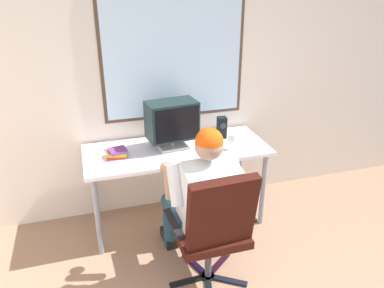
{
  "coord_description": "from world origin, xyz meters",
  "views": [
    {
      "loc": [
        -0.69,
        -0.48,
        2.09
      ],
      "look_at": [
        0.05,
        1.96,
        0.94
      ],
      "focal_mm": 35.09,
      "sensor_mm": 36.0,
      "label": 1
    }
  ],
  "objects_px": {
    "desk_speaker": "(222,127)",
    "desk": "(177,156)",
    "person_seated": "(202,196)",
    "office_chair": "(215,225)",
    "crt_monitor": "(172,121)",
    "book_stack": "(117,153)",
    "wine_glass": "(232,139)"
  },
  "relations": [
    {
      "from": "desk_speaker",
      "to": "book_stack",
      "type": "distance_m",
      "value": 0.97
    },
    {
      "from": "book_stack",
      "to": "office_chair",
      "type": "bearing_deg",
      "value": -57.74
    },
    {
      "from": "wine_glass",
      "to": "book_stack",
      "type": "distance_m",
      "value": 0.96
    },
    {
      "from": "desk_speaker",
      "to": "book_stack",
      "type": "bearing_deg",
      "value": -172.03
    },
    {
      "from": "desk_speaker",
      "to": "crt_monitor",
      "type": "bearing_deg",
      "value": -171.27
    },
    {
      "from": "crt_monitor",
      "to": "office_chair",
      "type": "bearing_deg",
      "value": -86.52
    },
    {
      "from": "person_seated",
      "to": "crt_monitor",
      "type": "height_order",
      "value": "person_seated"
    },
    {
      "from": "office_chair",
      "to": "wine_glass",
      "type": "bearing_deg",
      "value": 60.55
    },
    {
      "from": "office_chair",
      "to": "desk",
      "type": "bearing_deg",
      "value": 92.03
    },
    {
      "from": "person_seated",
      "to": "desk_speaker",
      "type": "bearing_deg",
      "value": 59.51
    },
    {
      "from": "person_seated",
      "to": "wine_glass",
      "type": "distance_m",
      "value": 0.66
    },
    {
      "from": "office_chair",
      "to": "crt_monitor",
      "type": "height_order",
      "value": "crt_monitor"
    },
    {
      "from": "desk",
      "to": "wine_glass",
      "type": "xyz_separation_m",
      "value": [
        0.44,
        -0.15,
        0.17
      ]
    },
    {
      "from": "book_stack",
      "to": "desk",
      "type": "bearing_deg",
      "value": 2.75
    },
    {
      "from": "person_seated",
      "to": "crt_monitor",
      "type": "relative_size",
      "value": 2.74
    },
    {
      "from": "desk",
      "to": "office_chair",
      "type": "relative_size",
      "value": 1.61
    },
    {
      "from": "wine_glass",
      "to": "desk_speaker",
      "type": "distance_m",
      "value": 0.26
    },
    {
      "from": "desk",
      "to": "person_seated",
      "type": "bearing_deg",
      "value": -87.99
    },
    {
      "from": "crt_monitor",
      "to": "book_stack",
      "type": "relative_size",
      "value": 2.42
    },
    {
      "from": "wine_glass",
      "to": "book_stack",
      "type": "xyz_separation_m",
      "value": [
        -0.95,
        0.13,
        -0.06
      ]
    },
    {
      "from": "crt_monitor",
      "to": "book_stack",
      "type": "bearing_deg",
      "value": -172.78
    },
    {
      "from": "desk_speaker",
      "to": "desk",
      "type": "bearing_deg",
      "value": -166.33
    },
    {
      "from": "desk",
      "to": "person_seated",
      "type": "distance_m",
      "value": 0.62
    },
    {
      "from": "person_seated",
      "to": "book_stack",
      "type": "distance_m",
      "value": 0.81
    },
    {
      "from": "office_chair",
      "to": "person_seated",
      "type": "height_order",
      "value": "person_seated"
    },
    {
      "from": "desk",
      "to": "person_seated",
      "type": "xyz_separation_m",
      "value": [
        0.02,
        -0.62,
        -0.04
      ]
    },
    {
      "from": "office_chair",
      "to": "person_seated",
      "type": "distance_m",
      "value": 0.27
    },
    {
      "from": "desk",
      "to": "crt_monitor",
      "type": "relative_size",
      "value": 3.56
    },
    {
      "from": "office_chair",
      "to": "book_stack",
      "type": "distance_m",
      "value": 1.03
    },
    {
      "from": "desk",
      "to": "desk_speaker",
      "type": "height_order",
      "value": "desk_speaker"
    },
    {
      "from": "desk",
      "to": "wine_glass",
      "type": "height_order",
      "value": "wine_glass"
    },
    {
      "from": "wine_glass",
      "to": "person_seated",
      "type": "bearing_deg",
      "value": -131.8
    }
  ]
}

